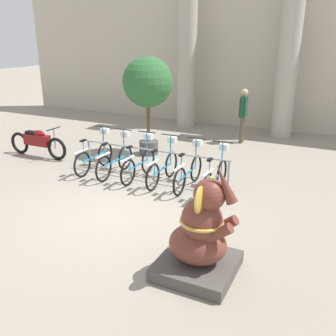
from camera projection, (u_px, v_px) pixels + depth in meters
name	position (u px, v px, depth m)	size (l,w,h in m)	color
ground_plane	(119.00, 213.00, 7.52)	(60.00, 60.00, 0.00)	gray
building_facade	(243.00, 46.00, 13.80)	(20.00, 0.20, 6.00)	#BCB29E
column_left	(187.00, 57.00, 13.83)	(0.88, 0.88, 5.16)	#ADA899
column_right	(288.00, 59.00, 12.33)	(0.88, 0.88, 5.16)	#ADA899
bike_rack	(153.00, 156.00, 9.08)	(3.93, 0.05, 0.77)	gray
bicycle_0	(95.00, 156.00, 9.75)	(0.48, 1.63, 1.10)	black
bicycle_1	(116.00, 159.00, 9.45)	(0.48, 1.63, 1.10)	black
bicycle_2	(139.00, 163.00, 9.20)	(0.48, 1.63, 1.10)	black
bicycle_3	(163.00, 167.00, 8.92)	(0.48, 1.63, 1.10)	black
bicycle_4	(189.00, 171.00, 8.65)	(0.48, 1.63, 1.10)	black
bicycle_5	(216.00, 176.00, 8.33)	(0.48, 1.63, 1.10)	black
elephant_statue	(201.00, 237.00, 5.43)	(1.12, 1.12, 1.78)	#4C4742
motorcycle	(38.00, 142.00, 10.84)	(2.09, 0.55, 0.92)	black
person_pedestrian	(243.00, 111.00, 12.09)	(0.23, 0.47, 1.77)	brown
potted_tree	(148.00, 85.00, 10.58)	(1.43, 1.43, 2.83)	#4C4C4C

